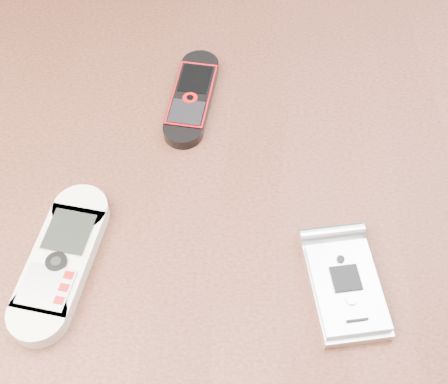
{
  "coord_description": "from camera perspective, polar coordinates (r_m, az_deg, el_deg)",
  "views": [
    {
      "loc": [
        0.02,
        -0.32,
        1.22
      ],
      "look_at": [
        0.01,
        0.0,
        0.76
      ],
      "focal_mm": 50.0,
      "sensor_mm": 36.0,
      "label": 1
    }
  ],
  "objects": [
    {
      "name": "nokia_white",
      "position": [
        0.54,
        -14.7,
        -6.08
      ],
      "size": [
        0.07,
        0.16,
        0.02
      ],
      "primitive_type": "cube",
      "rotation": [
        0.0,
        0.0,
        -0.17
      ],
      "color": "white",
      "rests_on": "table"
    },
    {
      "name": "motorola_razr",
      "position": [
        0.53,
        11.03,
        -8.38
      ],
      "size": [
        0.07,
        0.12,
        0.02
      ],
      "primitive_type": "cube",
      "rotation": [
        0.0,
        0.0,
        0.17
      ],
      "color": "silver",
      "rests_on": "table"
    },
    {
      "name": "nokia_black_red",
      "position": [
        0.64,
        -2.95,
        8.67
      ],
      "size": [
        0.06,
        0.13,
        0.01
      ],
      "primitive_type": "cube",
      "rotation": [
        0.0,
        0.0,
        -0.13
      ],
      "color": "black",
      "rests_on": "table"
    },
    {
      "name": "table",
      "position": [
        0.66,
        -0.44,
        -5.7
      ],
      "size": [
        1.2,
        0.8,
        0.75
      ],
      "color": "black",
      "rests_on": "ground"
    }
  ]
}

